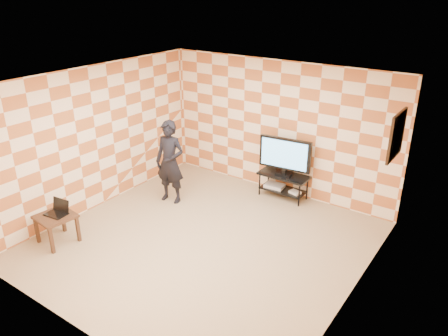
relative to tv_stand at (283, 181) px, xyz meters
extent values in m
plane|color=tan|center=(-0.30, -2.26, -0.37)|extent=(5.00, 5.00, 0.00)
cube|color=#FEE4BE|center=(-0.30, 0.24, 0.98)|extent=(5.00, 0.02, 2.70)
cube|color=#FEE4BE|center=(-0.30, -4.76, 0.98)|extent=(5.00, 0.02, 2.70)
cube|color=#FEE4BE|center=(-2.80, -2.26, 0.98)|extent=(0.02, 5.00, 2.70)
cube|color=#FEE4BE|center=(2.20, -2.26, 0.98)|extent=(0.02, 5.00, 2.70)
cube|color=white|center=(-0.30, -2.26, 2.33)|extent=(5.00, 5.00, 0.02)
cube|color=black|center=(2.17, -0.71, 1.58)|extent=(0.04, 0.72, 0.72)
cube|color=black|center=(2.17, -0.71, 1.58)|extent=(0.04, 0.03, 0.68)
cube|color=black|center=(2.17, -0.71, 1.58)|extent=(0.04, 0.68, 0.03)
cube|color=black|center=(0.00, 0.00, 0.11)|extent=(1.01, 0.45, 0.04)
cube|color=black|center=(0.00, 0.00, -0.21)|extent=(0.91, 0.40, 0.03)
cylinder|color=black|center=(-0.44, -0.18, -0.12)|extent=(0.03, 0.03, 0.50)
cylinder|color=black|center=(-0.44, 0.18, -0.12)|extent=(0.03, 0.03, 0.50)
cylinder|color=black|center=(0.44, -0.18, -0.12)|extent=(0.03, 0.03, 0.50)
cylinder|color=black|center=(0.44, 0.18, -0.12)|extent=(0.03, 0.03, 0.50)
cube|color=black|center=(0.00, 0.00, 0.15)|extent=(0.33, 0.23, 0.03)
cube|color=black|center=(0.00, 0.00, 0.21)|extent=(0.08, 0.06, 0.09)
cube|color=black|center=(0.00, 0.00, 0.58)|extent=(1.05, 0.18, 0.64)
cube|color=#58A0DA|center=(0.00, -0.04, 0.58)|extent=(0.94, 0.11, 0.55)
cube|color=silver|center=(-0.19, -0.01, -0.16)|extent=(0.40, 0.30, 0.06)
cube|color=silver|center=(0.29, -0.03, -0.17)|extent=(0.24, 0.20, 0.05)
cube|color=#382115|center=(-2.32, -3.64, 0.11)|extent=(0.63, 0.63, 0.04)
cube|color=#382115|center=(-2.58, -3.85, -0.14)|extent=(0.06, 0.06, 0.46)
cube|color=#382115|center=(-2.53, -3.38, -0.14)|extent=(0.06, 0.06, 0.46)
cube|color=#382115|center=(-2.11, -3.91, -0.14)|extent=(0.06, 0.06, 0.46)
cube|color=#382115|center=(-2.05, -3.43, -0.14)|extent=(0.06, 0.06, 0.46)
cube|color=black|center=(-2.33, -3.61, 0.14)|extent=(0.38, 0.29, 0.02)
cube|color=black|center=(-2.34, -3.49, 0.26)|extent=(0.35, 0.10, 0.22)
imported|color=black|center=(-1.76, -1.40, 0.46)|extent=(0.66, 0.49, 1.65)
camera|label=1|loc=(3.57, -7.21, 3.70)|focal=35.00mm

